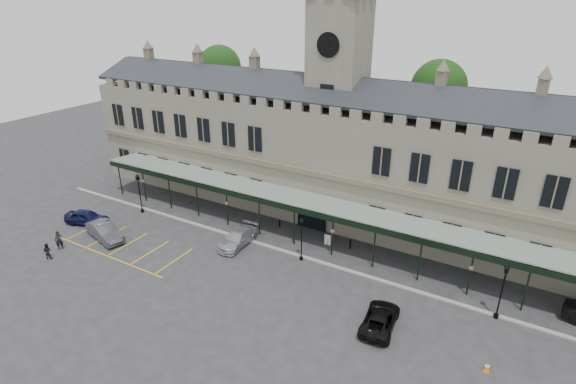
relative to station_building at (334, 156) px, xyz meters
The scene contains 21 objects.
ground 17.17m from the station_building, 90.00° to the right, with size 140.00×140.00×0.00m, color #2C2C2E.
station_building is the anchor object (origin of this frame).
clock_tower 6.64m from the station_building, 90.00° to the left, with size 5.60×5.60×24.80m.
canopy 9.37m from the station_building, 90.00° to the right, with size 50.00×4.10×4.30m.
kerb 12.22m from the station_building, 90.00° to the right, with size 60.00×0.40×0.12m, color gray.
parking_markings 23.26m from the station_building, 128.81° to the right, with size 16.00×6.00×0.01m, color gold, non-canonical shape.
tree_behind_left 24.64m from the station_building, 157.55° to the left, with size 6.00×6.00×16.00m.
tree_behind_mid 13.67m from the station_building, 48.65° to the left, with size 6.00×6.00×16.00m.
lamp_post_left 21.55m from the station_building, 148.53° to the right, with size 0.43×0.43×4.58m.
lamp_post_mid 11.70m from the station_building, 79.83° to the right, with size 0.41×0.41×4.30m.
lamp_post_right 21.58m from the station_building, 29.88° to the right, with size 0.45×0.45×4.76m.
traffic_cone 25.66m from the station_building, 41.65° to the right, with size 0.41×0.41×0.65m.
sign_board 9.76m from the station_building, 68.38° to the right, with size 0.64×0.11×1.10m.
bollard_left 9.31m from the station_building, 115.31° to the right, with size 0.15×0.15×0.87m, color black.
bollard_right 10.32m from the station_building, 53.24° to the right, with size 0.17×0.17×0.95m, color black.
car_left_a 27.00m from the station_building, 142.72° to the right, with size 1.84×4.57×1.56m, color #0C0F35.
car_left_b 24.63m from the station_building, 134.21° to the right, with size 1.77×5.06×1.67m, color #3E4146.
car_taxi 13.71m from the station_building, 112.02° to the right, with size 2.05×5.05×1.47m, color #A0A2A7.
car_van 20.28m from the station_building, 54.84° to the right, with size 2.22×4.83×1.34m, color black.
person_a 28.49m from the station_building, 132.30° to the right, with size 0.70×0.46×1.92m, color black.
person_b 29.37m from the station_building, 129.42° to the right, with size 0.75×0.59×1.55m, color black.
Camera 1 is at (18.45, -25.93, 22.24)m, focal length 28.00 mm.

